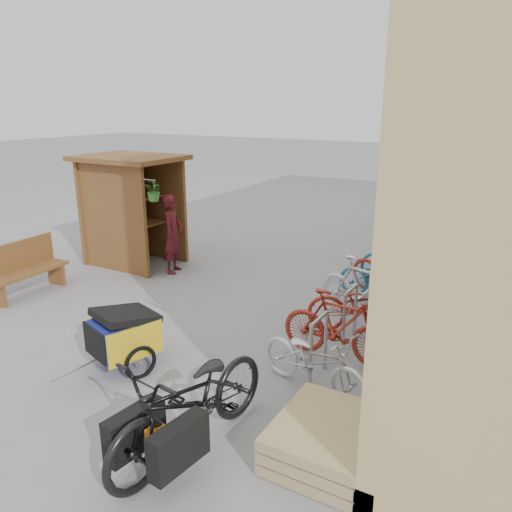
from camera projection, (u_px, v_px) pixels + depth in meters
The scene contains 17 objects.
ground at pixel (180, 338), 7.71m from camera, with size 80.00×80.00×0.00m, color gray.
kiosk at pixel (128, 195), 10.86m from camera, with size 2.49×1.65×2.40m.
bike_rack at pixel (374, 285), 8.45m from camera, with size 0.05×5.35×0.86m.
pallet_stack at pixel (327, 440), 5.06m from camera, with size 1.00×1.20×0.40m.
bench at pixel (23, 268), 9.33m from camera, with size 0.56×1.62×1.01m.
shopping_carts at pixel (460, 231), 11.76m from camera, with size 0.55×1.87×0.99m.
child_trailer at pixel (124, 334), 6.75m from camera, with size 0.98×1.52×0.88m.
cargo_bike at pixel (191, 403), 5.04m from camera, with size 1.04×2.29×1.16m.
person_kiosk at pixel (172, 234), 10.46m from camera, with size 0.61×0.40×1.68m, color maroon.
bike_0 at pixel (314, 361), 6.17m from camera, with size 0.57×1.62×0.85m, color silver.
bike_1 at pixel (339, 327), 6.91m from camera, with size 0.48×1.68×1.01m, color maroon.
bike_2 at pixel (365, 306), 7.71m from camera, with size 0.62×1.79×0.94m, color maroon.
bike_3 at pixel (364, 290), 8.19m from camera, with size 0.50×1.77×1.06m, color silver.
bike_4 at pixel (383, 279), 8.93m from camera, with size 0.59×1.70×0.89m, color #206583.
bike_5 at pixel (390, 272), 9.21m from camera, with size 0.46×1.63×0.98m, color maroon.
bike_6 at pixel (409, 262), 9.77m from camera, with size 0.65×1.88×0.99m, color #206583.
bike_7 at pixel (408, 257), 10.24m from camera, with size 0.42×1.47×0.88m, color silver.
Camera 1 is at (4.51, -5.47, 3.49)m, focal length 35.00 mm.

